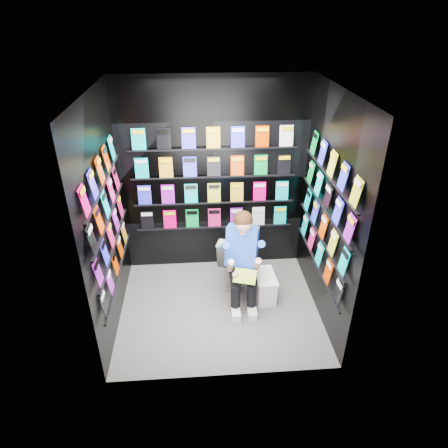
{
  "coord_description": "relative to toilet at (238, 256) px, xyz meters",
  "views": [
    {
      "loc": [
        -0.23,
        -3.76,
        3.34
      ],
      "look_at": [
        0.07,
        0.15,
        1.11
      ],
      "focal_mm": 32.0,
      "sensor_mm": 36.0,
      "label": 1
    }
  ],
  "objects": [
    {
      "name": "held_comic",
      "position": [
        0.0,
        -0.73,
        0.21
      ],
      "size": [
        0.29,
        0.22,
        0.11
      ],
      "primitive_type": "cube",
      "rotation": [
        -0.96,
        0.0,
        -0.3
      ],
      "color": "green",
      "rests_on": "reader"
    },
    {
      "name": "wall_back",
      "position": [
        -0.29,
        0.41,
        0.93
      ],
      "size": [
        2.4,
        0.04,
        2.6
      ],
      "primitive_type": "cube",
      "color": "black",
      "rests_on": "floor"
    },
    {
      "name": "reader",
      "position": [
        0.0,
        -0.38,
        0.39
      ],
      "size": [
        0.7,
        0.85,
        1.35
      ],
      "primitive_type": null,
      "rotation": [
        0.0,
        0.0,
        -0.3
      ],
      "color": "blue",
      "rests_on": "toilet"
    },
    {
      "name": "wall_front",
      "position": [
        -0.29,
        -1.59,
        0.93
      ],
      "size": [
        2.4,
        0.04,
        2.6
      ],
      "primitive_type": "cube",
      "color": "black",
      "rests_on": "floor"
    },
    {
      "name": "wall_left",
      "position": [
        -1.49,
        -0.59,
        0.93
      ],
      "size": [
        0.04,
        2.0,
        2.6
      ],
      "primitive_type": "cube",
      "color": "black",
      "rests_on": "floor"
    },
    {
      "name": "ceiling",
      "position": [
        -0.29,
        -0.59,
        2.23
      ],
      "size": [
        2.4,
        2.4,
        0.0
      ],
      "primitive_type": "plane",
      "color": "white",
      "rests_on": "floor"
    },
    {
      "name": "comics_left",
      "position": [
        -1.46,
        -0.59,
        0.94
      ],
      "size": [
        0.06,
        1.7,
        1.37
      ],
      "primitive_type": null,
      "color": "#ED006E",
      "rests_on": "wall_left"
    },
    {
      "name": "floor",
      "position": [
        -0.29,
        -0.59,
        -0.37
      ],
      "size": [
        2.4,
        2.4,
        0.0
      ],
      "primitive_type": "plane",
      "color": "#5C5C59",
      "rests_on": "ground"
    },
    {
      "name": "wall_right",
      "position": [
        0.91,
        -0.59,
        0.93
      ],
      "size": [
        0.04,
        2.0,
        2.6
      ],
      "primitive_type": "cube",
      "color": "black",
      "rests_on": "floor"
    },
    {
      "name": "longbox_lid",
      "position": [
        0.3,
        -0.41,
        -0.04
      ],
      "size": [
        0.27,
        0.44,
        0.03
      ],
      "primitive_type": "cube",
      "rotation": [
        0.0,
        0.0,
        0.05
      ],
      "color": "white",
      "rests_on": "longbox"
    },
    {
      "name": "longbox",
      "position": [
        0.3,
        -0.41,
        -0.21
      ],
      "size": [
        0.25,
        0.42,
        0.31
      ],
      "primitive_type": "cube",
      "rotation": [
        0.0,
        0.0,
        0.05
      ],
      "color": "white",
      "rests_on": "floor"
    },
    {
      "name": "toilet",
      "position": [
        0.0,
        0.0,
        0.0
      ],
      "size": [
        0.62,
        0.84,
        0.73
      ],
      "primitive_type": "imported",
      "rotation": [
        0.0,
        0.0,
        2.84
      ],
      "color": "silver",
      "rests_on": "floor"
    },
    {
      "name": "comics_back",
      "position": [
        -0.29,
        0.38,
        0.94
      ],
      "size": [
        2.1,
        0.06,
        1.37
      ],
      "primitive_type": null,
      "color": "#ED006E",
      "rests_on": "wall_back"
    },
    {
      "name": "comics_right",
      "position": [
        0.88,
        -0.59,
        0.94
      ],
      "size": [
        0.06,
        1.7,
        1.37
      ],
      "primitive_type": null,
      "color": "#ED006E",
      "rests_on": "wall_right"
    }
  ]
}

